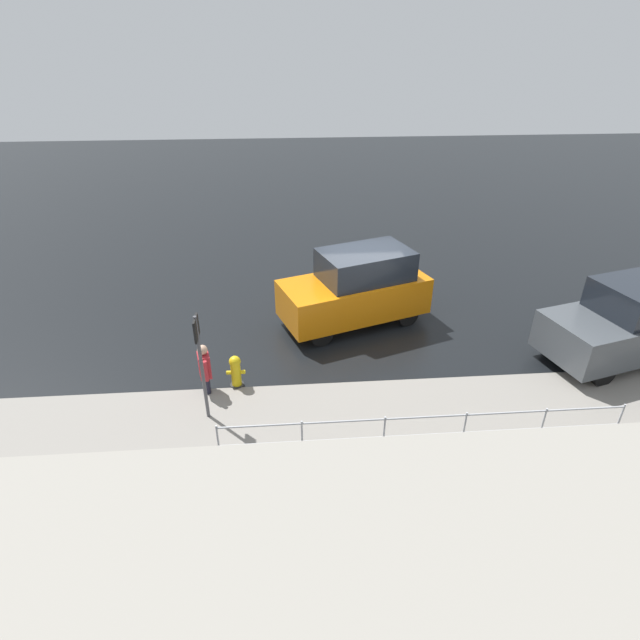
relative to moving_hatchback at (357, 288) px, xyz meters
name	(u,v)px	position (x,y,z in m)	size (l,w,h in m)	color
ground_plane	(362,326)	(-0.14, 0.24, -1.03)	(60.00, 60.00, 0.00)	black
kerb_strip	(393,429)	(-0.14, 4.44, -1.01)	(24.00, 3.20, 0.04)	gray
moving_hatchback	(357,288)	(0.00, 0.00, 0.00)	(4.24, 2.90, 2.06)	orange
parked_sedan	(636,320)	(-6.41, 2.20, -0.03)	(4.61, 2.80, 1.98)	#474C51
fire_hydrant	(236,372)	(3.09, 2.74, -0.63)	(0.42, 0.31, 0.80)	gold
pedestrian	(205,367)	(3.72, 2.90, -0.34)	(0.32, 0.56, 1.22)	#B2262D
metal_railing	(424,429)	(-0.49, 5.25, -0.32)	(7.42, 0.04, 1.05)	#B7BABF
sign_post	(200,354)	(3.61, 3.77, 0.55)	(0.07, 0.44, 2.40)	#4C4C51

